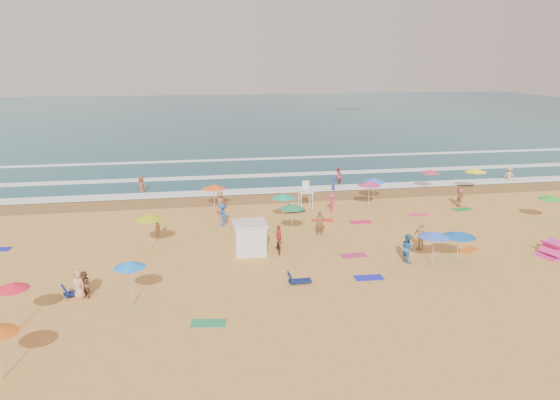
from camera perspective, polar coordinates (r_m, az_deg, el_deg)
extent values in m
plane|color=gold|center=(39.20, 3.98, -4.22)|extent=(220.00, 220.00, 0.00)
cube|color=#0C4756|center=(120.95, -5.71, 8.66)|extent=(220.00, 140.00, 0.18)
plane|color=olive|center=(50.90, 0.61, 0.30)|extent=(220.00, 220.00, 0.00)
cube|color=white|center=(53.26, 0.11, 1.06)|extent=(200.00, 2.20, 0.05)
cube|color=white|center=(59.99, -1.06, 2.62)|extent=(200.00, 1.60, 0.05)
cube|color=white|center=(69.70, -2.35, 4.32)|extent=(200.00, 1.20, 0.05)
cube|color=silver|center=(36.42, -3.18, -4.04)|extent=(2.00, 2.00, 2.00)
cube|color=silver|center=(36.09, -3.20, -2.45)|extent=(2.20, 2.20, 0.12)
imported|color=black|center=(36.59, -0.14, -4.89)|extent=(0.67, 1.62, 0.83)
cone|color=#208D48|center=(39.14, 1.28, -0.66)|extent=(1.74, 1.74, 0.35)
cone|color=#FF591A|center=(46.84, -6.92, 1.40)|extent=(2.03, 2.03, 0.35)
cone|color=#CD2D72|center=(47.21, 9.31, 1.74)|extent=(1.92, 1.92, 0.35)
cone|color=#FFF91A|center=(55.52, 19.79, 2.95)|extent=(2.06, 2.06, 0.35)
cone|color=#D62F5A|center=(54.85, 15.44, 2.90)|extent=(1.82, 1.82, 0.35)
cone|color=blue|center=(35.98, 18.21, -3.40)|extent=(2.07, 2.07, 0.35)
cone|color=#F31936|center=(28.80, -26.22, -8.03)|extent=(1.54, 1.54, 0.35)
cone|color=#14A67E|center=(42.68, 0.34, 0.44)|extent=(1.88, 1.88, 0.35)
cone|color=#B9CE15|center=(37.49, -13.63, -1.74)|extent=(1.96, 1.96, 0.35)
cone|color=#1C86F4|center=(29.56, -15.44, -6.49)|extent=(1.64, 1.64, 0.35)
cone|color=green|center=(47.69, 26.37, 0.27)|extent=(1.86, 1.86, 0.35)
cone|color=#386BFE|center=(49.94, 9.81, 2.07)|extent=(2.06, 2.06, 0.35)
cone|color=#3864FF|center=(35.25, 15.81, -3.46)|extent=(1.94, 1.94, 0.35)
cube|color=#101A51|center=(32.39, -20.49, -9.04)|extent=(1.42, 1.03, 0.34)
cube|color=#101C51|center=(31.88, 2.11, -8.44)|extent=(1.31, 0.59, 0.34)
cube|color=#0E1749|center=(45.97, 1.77, -1.09)|extent=(1.38, 0.78, 0.34)
cube|color=#238D55|center=(27.75, -7.51, -12.64)|extent=(1.81, 1.10, 0.03)
cube|color=red|center=(43.84, 4.42, -2.13)|extent=(1.84, 1.18, 0.03)
cube|color=#BE2C60|center=(36.48, 7.66, -5.76)|extent=(1.78, 1.03, 0.03)
cube|color=#E71C50|center=(43.71, 8.42, -2.30)|extent=(1.70, 0.86, 0.03)
cube|color=#1E22BD|center=(33.11, 9.26, -8.01)|extent=(1.73, 0.92, 0.03)
cube|color=#228B32|center=(49.37, 18.51, -0.94)|extent=(1.82, 1.12, 0.03)
cube|color=orange|center=(39.26, 19.06, -4.97)|extent=(1.90, 1.63, 0.03)
cube|color=#F5395E|center=(46.70, 14.30, -1.50)|extent=(1.76, 0.98, 0.03)
imported|color=#9F7649|center=(40.30, -12.69, -2.78)|extent=(0.63, 0.72, 1.66)
imported|color=#925E43|center=(45.82, -6.26, -0.24)|extent=(0.73, 0.99, 1.86)
imported|color=#B46D53|center=(50.07, 18.26, 0.32)|extent=(1.45, 1.56, 1.75)
imported|color=#E43A39|center=(37.28, -0.15, -3.84)|extent=(0.44, 0.99, 1.67)
imported|color=brown|center=(31.67, -19.70, -8.36)|extent=(0.93, 0.92, 1.51)
imported|color=brown|center=(54.05, -14.27, 1.44)|extent=(1.10, 0.98, 1.88)
imported|color=#223EA2|center=(53.41, 5.63, 1.53)|extent=(0.62, 0.71, 1.62)
imported|color=#D03454|center=(57.01, 6.05, 2.48)|extent=(1.14, 1.08, 1.85)
imported|color=tan|center=(62.26, 22.85, 2.39)|extent=(1.30, 1.18, 1.75)
imported|color=#DA3665|center=(45.86, 5.40, -0.36)|extent=(0.74, 1.12, 1.62)
imported|color=tan|center=(31.69, -20.32, -8.25)|extent=(0.97, 0.88, 1.66)
imported|color=#256AAF|center=(35.76, 13.17, -4.90)|extent=(0.90, 1.04, 1.86)
imported|color=brown|center=(39.84, 4.22, -2.49)|extent=(0.72, 0.51, 1.87)
imported|color=#E1A676|center=(38.24, 14.47, -3.69)|extent=(0.86, 1.18, 1.86)
imported|color=#2252A0|center=(42.42, -6.05, -1.54)|extent=(1.03, 1.29, 1.75)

